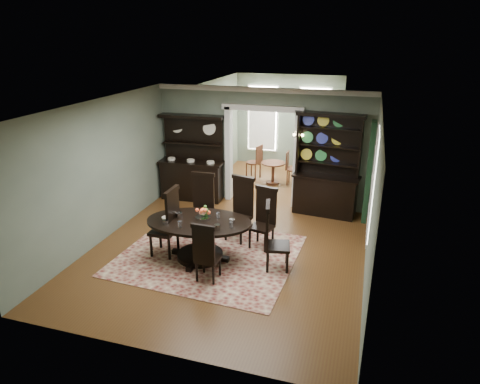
{
  "coord_description": "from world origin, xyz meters",
  "views": [
    {
      "loc": [
        2.54,
        -7.32,
        4.27
      ],
      "look_at": [
        0.14,
        0.6,
        1.15
      ],
      "focal_mm": 32.0,
      "sensor_mm": 36.0,
      "label": 1
    }
  ],
  "objects_px": {
    "dining_table": "(199,232)",
    "welsh_dresser": "(326,179)",
    "sideboard": "(192,170)",
    "parlor_table": "(273,170)"
  },
  "relations": [
    {
      "from": "dining_table",
      "to": "sideboard",
      "type": "relative_size",
      "value": 0.98
    },
    {
      "from": "sideboard",
      "to": "parlor_table",
      "type": "distance_m",
      "value": 2.57
    },
    {
      "from": "parlor_table",
      "to": "dining_table",
      "type": "bearing_deg",
      "value": -94.74
    },
    {
      "from": "dining_table",
      "to": "welsh_dresser",
      "type": "distance_m",
      "value": 3.71
    },
    {
      "from": "sideboard",
      "to": "welsh_dresser",
      "type": "relative_size",
      "value": 0.91
    },
    {
      "from": "dining_table",
      "to": "welsh_dresser",
      "type": "relative_size",
      "value": 0.89
    },
    {
      "from": "dining_table",
      "to": "sideboard",
      "type": "xyz_separation_m",
      "value": [
        -1.41,
        3.03,
        0.22
      ]
    },
    {
      "from": "welsh_dresser",
      "to": "parlor_table",
      "type": "xyz_separation_m",
      "value": [
        -1.72,
        1.79,
        -0.48
      ]
    },
    {
      "from": "dining_table",
      "to": "sideboard",
      "type": "bearing_deg",
      "value": 107.55
    },
    {
      "from": "dining_table",
      "to": "welsh_dresser",
      "type": "bearing_deg",
      "value": 47.51
    }
  ]
}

